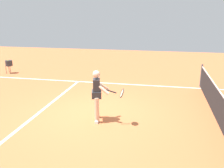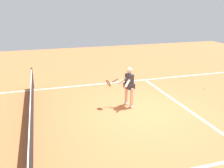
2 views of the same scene
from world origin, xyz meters
The scene contains 8 objects.
ground_plane centered at (0.00, 0.00, 0.00)m, with size 28.28×28.28×0.00m, color #C66638.
service_line_marking centered at (0.00, -1.76, 0.00)m, with size 7.04×0.10×0.01m, color white.
sideline_left_marking centered at (-3.52, 0.00, 0.00)m, with size 0.10×19.75×0.01m, color white.
sideline_right_marking centered at (3.52, 0.00, 0.00)m, with size 0.10×19.75×0.01m, color white.
court_net centered at (0.00, 3.83, 0.47)m, with size 7.72×0.08×1.01m.
tennis_player centered at (0.54, 0.29, 0.85)m, with size 0.67×1.06×1.55m.
tennis_ball_mid centered at (1.39, -3.79, 0.03)m, with size 0.07×0.07×0.07m, color #D1E533.
tennis_ball_far centered at (3.61, -2.17, 0.03)m, with size 0.07×0.07×0.07m, color #D1E533.
Camera 2 is at (-7.75, 3.44, 3.84)m, focal length 39.43 mm.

